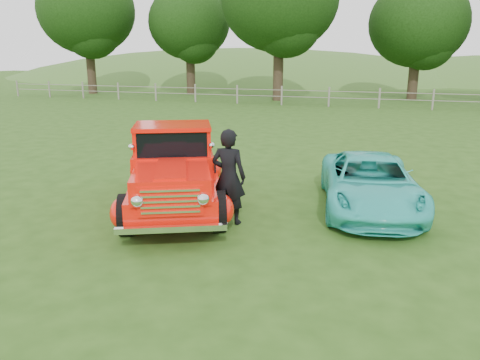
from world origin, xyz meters
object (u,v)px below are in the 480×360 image
(red_pickup, at_px, (174,171))
(man, at_px, (229,177))
(teal_sedan, at_px, (370,183))
(tree_mid_west, at_px, (189,23))
(tree_near_east, at_px, (418,23))
(tree_far_west, at_px, (86,11))

(red_pickup, distance_m, man, 1.52)
(red_pickup, distance_m, teal_sedan, 4.09)
(red_pickup, bearing_deg, tree_mid_west, 88.73)
(tree_near_east, distance_m, man, 29.07)
(tree_near_east, relative_size, red_pickup, 1.58)
(tree_far_west, relative_size, red_pickup, 1.89)
(tree_far_west, distance_m, tree_near_east, 25.21)
(red_pickup, xyz_separation_m, teal_sedan, (3.91, 1.15, -0.24))
(red_pickup, height_order, teal_sedan, red_pickup)
(teal_sedan, bearing_deg, tree_mid_west, 110.50)
(teal_sedan, xyz_separation_m, man, (-2.50, -1.70, 0.35))
(tree_near_east, xyz_separation_m, teal_sedan, (-1.40, -26.78, -4.69))
(teal_sedan, relative_size, man, 2.21)
(tree_far_west, relative_size, man, 5.43)
(tree_mid_west, distance_m, red_pickup, 29.74)
(tree_far_west, relative_size, teal_sedan, 2.46)
(tree_far_west, bearing_deg, tree_mid_west, 14.04)
(tree_near_east, bearing_deg, teal_sedan, -92.99)
(teal_sedan, bearing_deg, tree_far_west, 124.11)
(tree_mid_west, relative_size, tree_near_east, 1.02)
(man, bearing_deg, tree_far_west, -49.52)
(tree_far_west, height_order, tree_near_east, tree_far_west)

